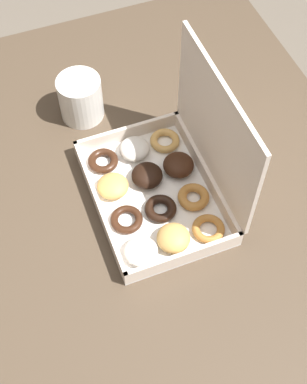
% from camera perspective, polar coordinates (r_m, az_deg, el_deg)
% --- Properties ---
extents(ground_plane, '(8.00, 8.00, 0.00)m').
position_cam_1_polar(ground_plane, '(1.74, 0.24, -15.28)').
color(ground_plane, '#6B6054').
extents(dining_table, '(1.26, 0.94, 0.74)m').
position_cam_1_polar(dining_table, '(1.13, 0.36, -5.07)').
color(dining_table, '#4C3D2D').
rests_on(dining_table, ground_plane).
extents(donut_box, '(0.32, 0.24, 0.28)m').
position_cam_1_polar(donut_box, '(1.04, 1.41, 1.42)').
color(donut_box, white).
rests_on(donut_box, dining_table).
extents(coffee_mug, '(0.10, 0.10, 0.10)m').
position_cam_1_polar(coffee_mug, '(1.19, -7.79, 9.94)').
color(coffee_mug, white).
rests_on(coffee_mug, dining_table).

